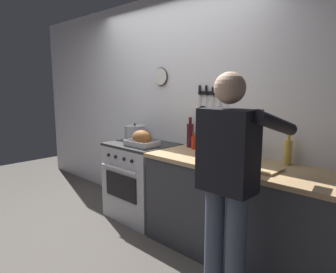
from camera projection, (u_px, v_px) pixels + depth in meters
ground_plane at (79, 255)px, 2.90m from camera, size 8.00×8.00×0.00m
wall_back at (176, 108)px, 3.64m from camera, size 6.00×0.13×2.60m
counter_block at (249, 215)px, 2.70m from camera, size 2.03×0.65×0.90m
stove at (142, 180)px, 3.68m from camera, size 0.76×0.67×0.90m
person_cook at (229, 177)px, 2.11m from camera, size 0.51×0.63×1.66m
roasting_pan at (142, 139)px, 3.42m from camera, size 0.35×0.26×0.18m
stock_pot at (135, 132)px, 3.86m from camera, size 0.26×0.26×0.20m
cutting_board at (257, 168)px, 2.50m from camera, size 0.36×0.24×0.02m
bottle_cooking_oil at (288, 152)px, 2.63m from camera, size 0.07×0.07×0.27m
bottle_olive_oil at (247, 146)px, 2.79m from camera, size 0.07×0.07×0.30m
bottle_dish_soap at (221, 146)px, 2.92m from camera, size 0.06×0.06×0.25m
bottle_soy_sauce at (211, 145)px, 3.03m from camera, size 0.06×0.06×0.22m
bottle_hot_sauce at (193, 142)px, 3.27m from camera, size 0.05×0.05×0.18m
bottle_wine_red at (190, 135)px, 3.37m from camera, size 0.07×0.07×0.33m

